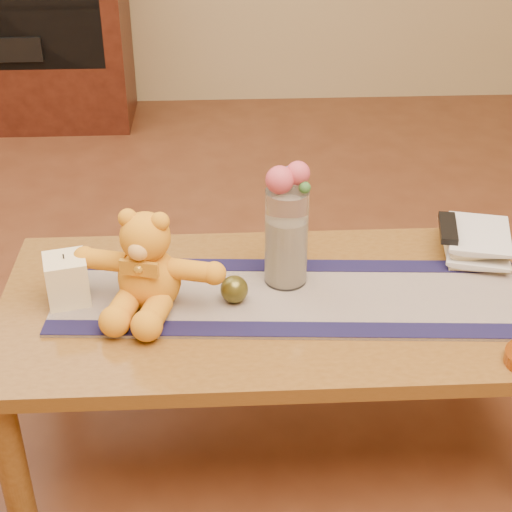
{
  "coord_description": "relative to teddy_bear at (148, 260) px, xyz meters",
  "views": [
    {
      "loc": [
        -0.13,
        -1.64,
        1.57
      ],
      "look_at": [
        -0.05,
        0.0,
        0.58
      ],
      "focal_mm": 54.8,
      "sensor_mm": 36.0,
      "label": 1
    }
  ],
  "objects": [
    {
      "name": "rose_right",
      "position": [
        0.37,
        0.09,
        0.18
      ],
      "size": [
        0.06,
        0.06,
        0.06
      ],
      "primitive_type": "sphere",
      "color": "#BF4352",
      "rests_on": "glass_vase"
    },
    {
      "name": "teddy_bear",
      "position": [
        0.0,
        0.0,
        0.0
      ],
      "size": [
        0.43,
        0.38,
        0.24
      ],
      "primitive_type": null,
      "rotation": [
        0.0,
        0.0,
        -0.27
      ],
      "color": "orange",
      "rests_on": "persian_runner"
    },
    {
      "name": "pillar_candle",
      "position": [
        -0.21,
        0.02,
        -0.06
      ],
      "size": [
        0.12,
        0.12,
        0.12
      ],
      "primitive_type": "cube",
      "rotation": [
        0.0,
        0.0,
        0.24
      ],
      "color": "#FFF0BB",
      "rests_on": "persian_runner"
    },
    {
      "name": "bronze_ball",
      "position": [
        0.21,
        -0.01,
        -0.09
      ],
      "size": [
        0.08,
        0.08,
        0.07
      ],
      "primitive_type": "sphere",
      "rotation": [
        0.0,
        0.0,
        -0.09
      ],
      "color": "#4D4819",
      "rests_on": "persian_runner"
    },
    {
      "name": "book_top",
      "position": [
        0.8,
        0.21,
        -0.06
      ],
      "size": [
        0.22,
        0.26,
        0.02
      ],
      "primitive_type": "imported",
      "rotation": [
        0.0,
        0.0,
        -0.26
      ],
      "color": "#F8E9BF",
      "rests_on": "book_upper"
    },
    {
      "name": "floor",
      "position": [
        0.31,
        0.01,
        -0.58
      ],
      "size": [
        5.5,
        5.5,
        0.0
      ],
      "primitive_type": "plane",
      "color": "#572C18",
      "rests_on": "ground"
    },
    {
      "name": "glass_vase",
      "position": [
        0.34,
        0.08,
        0.01
      ],
      "size": [
        0.11,
        0.11,
        0.26
      ],
      "primitive_type": "cylinder",
      "color": "silver",
      "rests_on": "persian_runner"
    },
    {
      "name": "persian_runner",
      "position": [
        0.36,
        0.01,
        -0.13
      ],
      "size": [
        1.22,
        0.43,
        0.01
      ],
      "primitive_type": "cube",
      "rotation": [
        0.0,
        0.0,
        -0.07
      ],
      "color": "#221B4C",
      "rests_on": "coffee_table_top"
    },
    {
      "name": "table_leg_bl",
      "position": [
        -0.33,
        0.3,
        -0.37
      ],
      "size": [
        0.07,
        0.07,
        0.41
      ],
      "primitive_type": "cylinder",
      "color": "brown",
      "rests_on": "floor"
    },
    {
      "name": "stereo_lower",
      "position": [
        -0.89,
        2.36,
        -0.12
      ],
      "size": [
        0.42,
        0.28,
        0.12
      ],
      "primitive_type": "cube",
      "color": "black",
      "rests_on": "media_cabinet"
    },
    {
      "name": "blue_flower_side",
      "position": [
        0.31,
        0.1,
        0.16
      ],
      "size": [
        0.04,
        0.04,
        0.04
      ],
      "primitive_type": "sphere",
      "color": "#555BB8",
      "rests_on": "glass_vase"
    },
    {
      "name": "blue_flower_back",
      "position": [
        0.35,
        0.12,
        0.17
      ],
      "size": [
        0.04,
        0.04,
        0.04
      ],
      "primitive_type": "sphere",
      "color": "#555BB8",
      "rests_on": "glass_vase"
    },
    {
      "name": "runner_border_far",
      "position": [
        0.37,
        0.15,
        -0.12
      ],
      "size": [
        1.2,
        0.14,
        0.0
      ],
      "primitive_type": "cube",
      "rotation": [
        0.0,
        0.0,
        -0.07
      ],
      "color": "#141237",
      "rests_on": "persian_runner"
    },
    {
      "name": "table_leg_br",
      "position": [
        0.95,
        0.3,
        -0.37
      ],
      "size": [
        0.07,
        0.07,
        0.41
      ],
      "primitive_type": "cylinder",
      "color": "brown",
      "rests_on": "floor"
    },
    {
      "name": "runner_border_near",
      "position": [
        0.35,
        -0.14,
        -0.12
      ],
      "size": [
        1.2,
        0.14,
        0.0
      ],
      "primitive_type": "cube",
      "rotation": [
        0.0,
        0.0,
        -0.07
      ],
      "color": "#141237",
      "rests_on": "persian_runner"
    },
    {
      "name": "tv_remote",
      "position": [
        0.8,
        0.2,
        -0.04
      ],
      "size": [
        0.08,
        0.17,
        0.02
      ],
      "primitive_type": "cube",
      "rotation": [
        0.0,
        0.0,
        -0.2
      ],
      "color": "black",
      "rests_on": "book_top"
    },
    {
      "name": "rose_left",
      "position": [
        0.32,
        0.07,
        0.17
      ],
      "size": [
        0.07,
        0.07,
        0.07
      ],
      "primitive_type": "sphere",
      "color": "#BF4352",
      "rests_on": "glass_vase"
    },
    {
      "name": "book_upper",
      "position": [
        0.8,
        0.22,
        -0.08
      ],
      "size": [
        0.19,
        0.24,
        0.02
      ],
      "primitive_type": "imported",
      "rotation": [
        0.0,
        0.0,
        -0.1
      ],
      "color": "#F8E9BF",
      "rests_on": "book_lower"
    },
    {
      "name": "potpourri_fill",
      "position": [
        0.34,
        0.08,
        -0.03
      ],
      "size": [
        0.09,
        0.09,
        0.18
      ],
      "primitive_type": "cylinder",
      "color": "beige",
      "rests_on": "glass_vase"
    },
    {
      "name": "book_lower",
      "position": [
        0.8,
        0.21,
        -0.1
      ],
      "size": [
        0.22,
        0.26,
        0.02
      ],
      "primitive_type": "imported",
      "rotation": [
        0.0,
        0.0,
        -0.29
      ],
      "color": "#F8E9BF",
      "rests_on": "book_bottom"
    },
    {
      "name": "table_leg_fl",
      "position": [
        -0.33,
        -0.28,
        -0.37
      ],
      "size": [
        0.07,
        0.07,
        0.41
      ],
      "primitive_type": "cylinder",
      "color": "brown",
      "rests_on": "floor"
    },
    {
      "name": "candle_wick",
      "position": [
        -0.21,
        0.02,
        0.01
      ],
      "size": [
        0.0,
        0.0,
        0.01
      ],
      "primitive_type": "cylinder",
      "rotation": [
        0.0,
        0.0,
        0.24
      ],
      "color": "black",
      "rests_on": "pillar_candle"
    },
    {
      "name": "media_cabinet",
      "position": [
        -0.89,
        2.49,
        -0.03
      ],
      "size": [
        1.2,
        0.5,
        1.1
      ],
      "primitive_type": "cube",
      "color": "black",
      "rests_on": "floor"
    },
    {
      "name": "coffee_table_top",
      "position": [
        0.31,
        0.01,
        -0.15
      ],
      "size": [
        1.4,
        0.7,
        0.04
      ],
      "primitive_type": "cube",
      "color": "brown",
      "rests_on": "floor"
    },
    {
      "name": "book_bottom",
      "position": [
        0.8,
        0.21,
        -0.12
      ],
      "size": [
        0.2,
        0.25,
        0.02
      ],
      "primitive_type": "imported",
      "rotation": [
        0.0,
        0.0,
        -0.15
      ],
      "color": "#F8E9BF",
      "rests_on": "coffee_table_top"
    },
    {
      "name": "leaf_sprig",
      "position": [
        0.38,
        0.06,
        0.16
      ],
      "size": [
        0.03,
        0.03,
        0.03
      ],
      "primitive_type": "sphere",
      "color": "#33662D",
      "rests_on": "glass_vase"
    }
  ]
}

